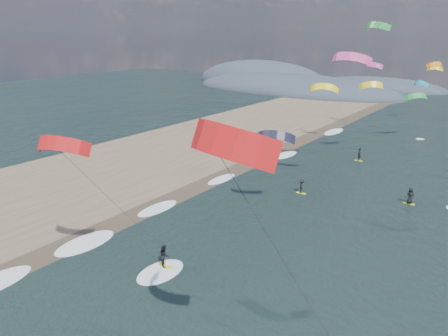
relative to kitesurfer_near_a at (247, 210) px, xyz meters
The scene contains 9 objects.
ground 14.75m from the kitesurfer_near_a, behind, with size 260.00×260.00×0.00m, color black.
sand_strip 37.36m from the kitesurfer_near_a, 161.11° to the left, with size 26.00×240.00×0.00m, color brown.
wet_sand_strip 26.98m from the kitesurfer_near_a, 152.06° to the left, with size 3.00×240.00×0.00m, color #382D23.
coastal_hills 122.80m from the kitesurfer_near_a, 116.54° to the left, with size 80.00×41.00×15.00m.
kitesurfer_near_a is the anchor object (origin of this frame).
kitesurfer_near_b 16.28m from the kitesurfer_near_a, 163.82° to the left, with size 7.14×8.67×11.69m.
far_kitesurfers 36.08m from the kitesurfer_near_a, 102.24° to the left, with size 11.52×16.79×1.79m.
bg_kite_field 53.61m from the kitesurfer_near_a, 101.33° to the left, with size 12.76×72.94×11.76m.
shoreline_surf 28.46m from the kitesurfer_near_a, 141.63° to the left, with size 2.40×79.40×0.11m.
Camera 1 is at (17.74, -14.09, 17.29)m, focal length 35.00 mm.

